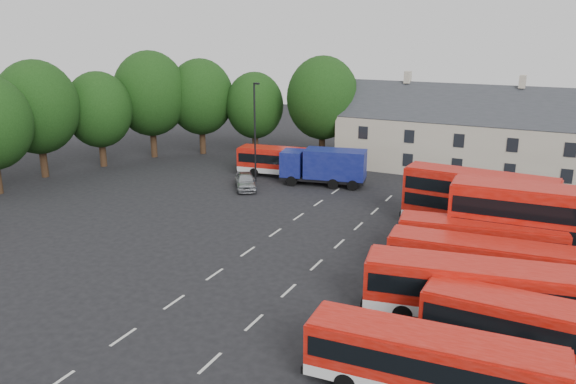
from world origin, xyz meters
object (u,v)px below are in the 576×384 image
at_px(box_truck, 325,165).
at_px(lamppost, 255,130).
at_px(bus_row_a, 431,360).
at_px(bus_dd_south, 552,222).
at_px(silver_car, 245,181).

height_order(box_truck, lamppost, lamppost).
relative_size(bus_row_a, box_truck, 1.23).
bearing_deg(bus_row_a, lamppost, 127.71).
relative_size(bus_dd_south, box_truck, 1.49).
distance_m(bus_row_a, bus_dd_south, 16.97).
bearing_deg(box_truck, lamppost, -176.76).
bearing_deg(silver_car, lamppost, 64.42).
xyz_separation_m(silver_car, lamppost, (-0.42, 2.70, 4.30)).
height_order(bus_row_a, silver_car, bus_row_a).
xyz_separation_m(bus_dd_south, silver_car, (-25.79, 6.64, -2.09)).
bearing_deg(bus_dd_south, bus_row_a, -105.16).
relative_size(bus_row_a, silver_car, 2.27).
distance_m(silver_car, lamppost, 5.10).
bearing_deg(lamppost, bus_dd_south, -19.61).
relative_size(bus_row_a, lamppost, 1.07).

